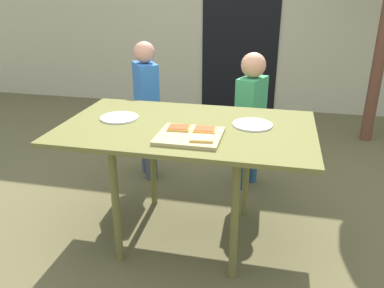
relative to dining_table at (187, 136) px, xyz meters
name	(u,v)px	position (x,y,z in m)	size (l,w,h in m)	color
ground_plane	(188,235)	(0.00, 0.00, -0.65)	(16.00, 16.00, 0.00)	brown
house_door	(241,25)	(-0.02, 2.78, 0.35)	(0.90, 0.02, 2.00)	black
dining_table	(187,136)	(0.00, 0.00, 0.00)	(1.38, 0.84, 0.71)	brown
cutting_board	(190,136)	(0.05, -0.18, 0.07)	(0.32, 0.29, 0.02)	tan
pizza_slice_far_right	(205,130)	(0.12, -0.11, 0.09)	(0.12, 0.10, 0.01)	#E8B050
pizza_slice_near_right	(202,138)	(0.13, -0.23, 0.09)	(0.12, 0.11, 0.01)	#E8B050
pizza_slice_far_left	(179,128)	(-0.02, -0.11, 0.09)	(0.12, 0.10, 0.01)	#E8B050
plate_white_right	(253,125)	(0.35, 0.08, 0.07)	(0.22, 0.22, 0.01)	white
plate_white_left	(119,118)	(-0.41, 0.03, 0.07)	(0.22, 0.22, 0.01)	white
child_left	(147,104)	(-0.49, 0.74, -0.05)	(0.25, 0.28, 1.06)	#464D5A
child_right	(251,112)	(0.29, 0.75, -0.07)	(0.22, 0.27, 1.00)	navy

